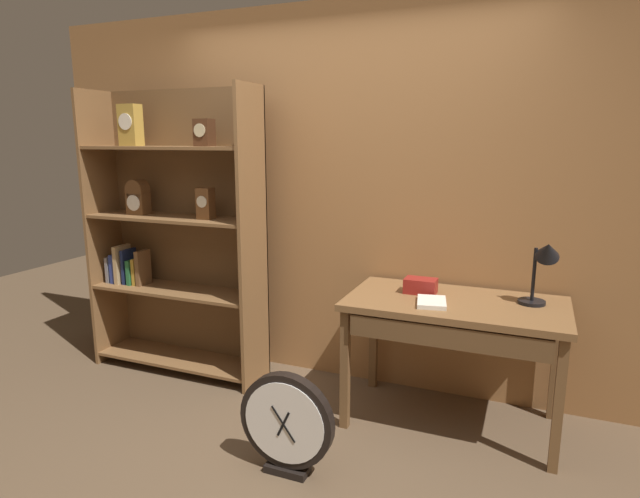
# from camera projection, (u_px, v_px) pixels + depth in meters

# --- Properties ---
(ground_plane) EXTENTS (10.00, 10.00, 0.00)m
(ground_plane) POSITION_uv_depth(u_px,v_px,m) (255.00, 483.00, 2.66)
(ground_plane) COLOR brown
(back_wood_panel) EXTENTS (4.80, 0.05, 2.60)m
(back_wood_panel) POSITION_uv_depth(u_px,v_px,m) (348.00, 199.00, 3.64)
(back_wood_panel) COLOR #9E6B3D
(back_wood_panel) RESTS_ON ground
(bookshelf) EXTENTS (1.33, 0.37, 2.06)m
(bookshelf) POSITION_uv_depth(u_px,v_px,m) (173.00, 235.00, 3.84)
(bookshelf) COLOR brown
(bookshelf) RESTS_ON ground
(workbench) EXTENTS (1.26, 0.69, 0.78)m
(workbench) POSITION_uv_depth(u_px,v_px,m) (454.00, 317.00, 3.08)
(workbench) COLOR brown
(workbench) RESTS_ON ground
(desk_lamp) EXTENTS (0.20, 0.21, 0.41)m
(desk_lamp) POSITION_uv_depth(u_px,v_px,m) (544.00, 262.00, 2.92)
(desk_lamp) COLOR black
(desk_lamp) RESTS_ON workbench
(toolbox_small) EXTENTS (0.19, 0.12, 0.09)m
(toolbox_small) POSITION_uv_depth(u_px,v_px,m) (421.00, 286.00, 3.23)
(toolbox_small) COLOR maroon
(toolbox_small) RESTS_ON workbench
(open_repair_manual) EXTENTS (0.20, 0.25, 0.02)m
(open_repair_manual) POSITION_uv_depth(u_px,v_px,m) (432.00, 302.00, 3.01)
(open_repair_manual) COLOR silver
(open_repair_manual) RESTS_ON workbench
(round_clock_large) EXTENTS (0.51, 0.11, 0.55)m
(round_clock_large) POSITION_uv_depth(u_px,v_px,m) (287.00, 423.00, 2.69)
(round_clock_large) COLOR black
(round_clock_large) RESTS_ON ground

